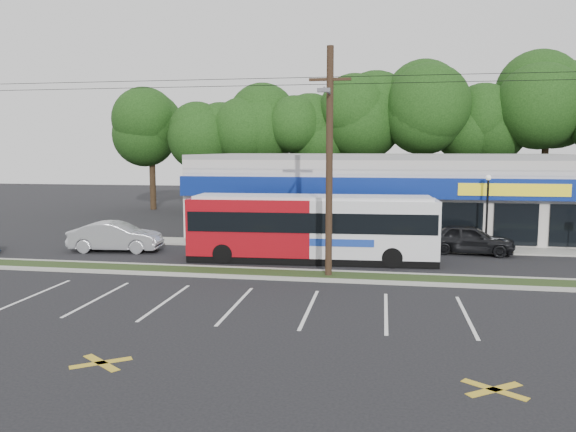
{
  "coord_description": "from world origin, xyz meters",
  "views": [
    {
      "loc": [
        5.3,
        -23.31,
        5.66
      ],
      "look_at": [
        0.51,
        5.0,
        2.22
      ],
      "focal_mm": 35.0,
      "sensor_mm": 36.0,
      "label": 1
    }
  ],
  "objects_px": {
    "pedestrian_a": "(433,238)",
    "lamp_post": "(487,204)",
    "car_dark": "(469,239)",
    "car_silver": "(116,237)",
    "pedestrian_b": "(364,234)",
    "metrobus": "(312,227)",
    "utility_pole": "(325,155)"
  },
  "relations": [
    {
      "from": "pedestrian_a",
      "to": "lamp_post",
      "type": "bearing_deg",
      "value": -166.13
    },
    {
      "from": "car_dark",
      "to": "lamp_post",
      "type": "bearing_deg",
      "value": -43.34
    },
    {
      "from": "lamp_post",
      "to": "pedestrian_a",
      "type": "height_order",
      "value": "lamp_post"
    },
    {
      "from": "car_silver",
      "to": "pedestrian_b",
      "type": "distance_m",
      "value": 13.86
    },
    {
      "from": "pedestrian_a",
      "to": "car_silver",
      "type": "bearing_deg",
      "value": 10.78
    },
    {
      "from": "lamp_post",
      "to": "pedestrian_b",
      "type": "distance_m",
      "value": 6.93
    },
    {
      "from": "lamp_post",
      "to": "pedestrian_a",
      "type": "distance_m",
      "value": 3.53
    },
    {
      "from": "pedestrian_a",
      "to": "pedestrian_b",
      "type": "bearing_deg",
      "value": 4.51
    },
    {
      "from": "pedestrian_a",
      "to": "pedestrian_b",
      "type": "xyz_separation_m",
      "value": [
        -3.73,
        -0.18,
        0.11
      ]
    },
    {
      "from": "lamp_post",
      "to": "car_dark",
      "type": "height_order",
      "value": "lamp_post"
    },
    {
      "from": "car_silver",
      "to": "pedestrian_a",
      "type": "xyz_separation_m",
      "value": [
        17.34,
        2.76,
        -0.02
      ]
    },
    {
      "from": "metrobus",
      "to": "pedestrian_b",
      "type": "xyz_separation_m",
      "value": [
        2.53,
        3.49,
        -0.86
      ]
    },
    {
      "from": "car_dark",
      "to": "pedestrian_b",
      "type": "height_order",
      "value": "pedestrian_b"
    },
    {
      "from": "utility_pole",
      "to": "car_dark",
      "type": "height_order",
      "value": "utility_pole"
    },
    {
      "from": "pedestrian_a",
      "to": "pedestrian_b",
      "type": "height_order",
      "value": "pedestrian_b"
    },
    {
      "from": "utility_pole",
      "to": "car_dark",
      "type": "distance_m",
      "value": 11.05
    },
    {
      "from": "pedestrian_a",
      "to": "car_dark",
      "type": "bearing_deg",
      "value": 175.97
    },
    {
      "from": "car_dark",
      "to": "car_silver",
      "type": "height_order",
      "value": "car_silver"
    },
    {
      "from": "utility_pole",
      "to": "car_dark",
      "type": "xyz_separation_m",
      "value": [
        7.15,
        7.05,
        -4.61
      ]
    },
    {
      "from": "utility_pole",
      "to": "pedestrian_a",
      "type": "relative_size",
      "value": 31.27
    },
    {
      "from": "lamp_post",
      "to": "pedestrian_b",
      "type": "xyz_separation_m",
      "value": [
        -6.66,
        -0.81,
        -1.76
      ]
    },
    {
      "from": "utility_pole",
      "to": "metrobus",
      "type": "distance_m",
      "value": 5.21
    },
    {
      "from": "metrobus",
      "to": "pedestrian_a",
      "type": "height_order",
      "value": "metrobus"
    },
    {
      "from": "car_dark",
      "to": "pedestrian_b",
      "type": "relative_size",
      "value": 2.6
    },
    {
      "from": "pedestrian_a",
      "to": "metrobus",
      "type": "bearing_deg",
      "value": 32.13
    },
    {
      "from": "car_silver",
      "to": "utility_pole",
      "type": "bearing_deg",
      "value": -116.66
    },
    {
      "from": "car_silver",
      "to": "car_dark",
      "type": "bearing_deg",
      "value": -88.74
    },
    {
      "from": "car_silver",
      "to": "pedestrian_a",
      "type": "height_order",
      "value": "car_silver"
    },
    {
      "from": "utility_pole",
      "to": "pedestrian_a",
      "type": "height_order",
      "value": "utility_pole"
    },
    {
      "from": "utility_pole",
      "to": "pedestrian_a",
      "type": "xyz_separation_m",
      "value": [
        5.24,
        7.24,
        -4.61
      ]
    },
    {
      "from": "metrobus",
      "to": "lamp_post",
      "type": "bearing_deg",
      "value": 22.44
    },
    {
      "from": "lamp_post",
      "to": "car_silver",
      "type": "distance_m",
      "value": 20.63
    }
  ]
}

